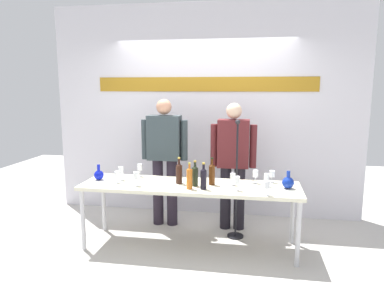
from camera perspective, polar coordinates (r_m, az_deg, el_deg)
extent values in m
plane|color=#B9B4AE|center=(4.39, -0.34, -15.00)|extent=(10.00, 10.00, 0.00)
cube|color=silver|center=(5.21, 2.03, 6.06)|extent=(4.44, 0.10, 3.00)
cube|color=#AC791C|center=(5.14, 1.97, 10.27)|extent=(3.10, 0.01, 0.20)
cube|color=beige|center=(4.14, -0.35, -5.81)|extent=(2.49, 0.68, 0.04)
cylinder|color=silver|center=(4.35, -16.86, -10.62)|extent=(0.05, 0.05, 0.71)
cylinder|color=silver|center=(3.95, 16.44, -12.73)|extent=(0.05, 0.05, 0.71)
cylinder|color=silver|center=(4.85, -13.77, -8.35)|extent=(0.05, 0.05, 0.71)
cylinder|color=silver|center=(4.49, 15.59, -9.90)|extent=(0.05, 0.05, 0.71)
sphere|color=#0D19BD|center=(4.46, -14.50, -3.95)|extent=(0.12, 0.12, 0.12)
cylinder|color=#0D19BD|center=(4.44, -14.55, -2.84)|extent=(0.04, 0.04, 0.08)
sphere|color=#112C9B|center=(4.09, 14.93, -5.09)|extent=(0.13, 0.13, 0.13)
cylinder|color=#112C9B|center=(4.07, 14.99, -3.82)|extent=(0.04, 0.04, 0.08)
cylinder|color=#251D29|center=(4.92, -5.38, -6.67)|extent=(0.14, 0.14, 0.90)
cylinder|color=#251D29|center=(4.88, -3.17, -6.80)|extent=(0.14, 0.14, 0.90)
cube|color=#303C41|center=(4.74, -4.40, 1.88)|extent=(0.43, 0.22, 0.58)
cylinder|color=#303C41|center=(4.82, -7.45, 1.60)|extent=(0.09, 0.09, 0.53)
cylinder|color=#303C41|center=(4.69, -1.25, 1.45)|extent=(0.09, 0.09, 0.53)
sphere|color=tan|center=(4.70, -4.46, 6.73)|extent=(0.20, 0.20, 0.20)
cylinder|color=black|center=(4.78, 5.32, -7.57)|extent=(0.14, 0.14, 0.83)
cylinder|color=black|center=(4.77, 7.47, -7.65)|extent=(0.14, 0.14, 0.83)
cube|color=#561D21|center=(4.61, 6.56, 0.95)|extent=(0.40, 0.22, 0.61)
cylinder|color=#561D21|center=(4.64, 3.49, 0.66)|extent=(0.09, 0.09, 0.55)
cylinder|color=#561D21|center=(4.61, 9.64, 0.48)|extent=(0.09, 0.09, 0.55)
sphere|color=beige|center=(4.57, 6.66, 6.07)|extent=(0.20, 0.20, 0.20)
cylinder|color=black|center=(4.05, 0.48, -4.36)|extent=(0.07, 0.07, 0.21)
cone|color=black|center=(4.02, 0.48, -2.77)|extent=(0.07, 0.07, 0.03)
cylinder|color=black|center=(4.02, 0.48, -2.47)|extent=(0.03, 0.03, 0.07)
cylinder|color=gold|center=(4.01, 0.48, -1.89)|extent=(0.03, 0.03, 0.02)
cylinder|color=black|center=(4.15, -2.06, -3.96)|extent=(0.07, 0.07, 0.21)
cone|color=black|center=(4.12, -2.07, -2.36)|extent=(0.07, 0.07, 0.03)
cylinder|color=black|center=(4.12, -2.08, -2.00)|extent=(0.03, 0.03, 0.08)
cylinder|color=gold|center=(4.11, -2.08, -1.35)|extent=(0.03, 0.03, 0.02)
cylinder|color=black|center=(3.92, 1.83, -4.81)|extent=(0.07, 0.07, 0.21)
cone|color=black|center=(3.89, 1.84, -3.15)|extent=(0.07, 0.07, 0.03)
cylinder|color=black|center=(3.89, 1.84, -2.82)|extent=(0.03, 0.03, 0.07)
cylinder|color=gold|center=(3.88, 1.85, -2.21)|extent=(0.03, 0.03, 0.02)
cylinder|color=#C6631B|center=(3.93, -0.41, -4.72)|extent=(0.06, 0.06, 0.22)
cone|color=#C6631B|center=(3.90, -0.42, -3.03)|extent=(0.06, 0.06, 0.03)
cylinder|color=#C6631B|center=(3.90, -0.42, -2.76)|extent=(0.02, 0.02, 0.06)
cylinder|color=gold|center=(3.89, -0.42, -2.20)|extent=(0.03, 0.03, 0.02)
cylinder|color=#4D250B|center=(4.10, 3.16, -4.08)|extent=(0.07, 0.07, 0.22)
cone|color=#4D250B|center=(4.08, 3.17, -2.42)|extent=(0.07, 0.07, 0.03)
cylinder|color=#4D250B|center=(4.07, 3.18, -2.05)|extent=(0.03, 0.03, 0.08)
cylinder|color=black|center=(4.06, 3.18, -1.40)|extent=(0.03, 0.03, 0.02)
cylinder|color=white|center=(4.54, -8.22, -4.20)|extent=(0.05, 0.05, 0.00)
cylinder|color=white|center=(4.53, -8.23, -3.71)|extent=(0.01, 0.01, 0.08)
cylinder|color=white|center=(4.52, -8.25, -2.76)|extent=(0.06, 0.06, 0.08)
cylinder|color=white|center=(4.30, -11.75, -5.13)|extent=(0.06, 0.06, 0.00)
cylinder|color=white|center=(4.29, -11.77, -4.67)|extent=(0.01, 0.01, 0.07)
cylinder|color=white|center=(4.27, -11.80, -3.81)|extent=(0.06, 0.06, 0.07)
cylinder|color=white|center=(4.41, -11.13, -4.73)|extent=(0.06, 0.06, 0.00)
cylinder|color=white|center=(4.40, -11.15, -4.24)|extent=(0.01, 0.01, 0.07)
cylinder|color=white|center=(4.38, -11.18, -3.24)|extent=(0.06, 0.06, 0.08)
cylinder|color=white|center=(4.12, -8.74, -5.67)|extent=(0.05, 0.05, 0.00)
cylinder|color=white|center=(4.11, -8.76, -5.13)|extent=(0.01, 0.01, 0.08)
cylinder|color=white|center=(4.09, -8.78, -4.07)|extent=(0.07, 0.07, 0.08)
cylinder|color=white|center=(3.92, 7.13, -6.44)|extent=(0.06, 0.06, 0.00)
cylinder|color=white|center=(3.91, 7.14, -5.93)|extent=(0.01, 0.01, 0.07)
cylinder|color=white|center=(3.89, 7.16, -4.83)|extent=(0.06, 0.06, 0.09)
cylinder|color=white|center=(4.13, 6.44, -5.60)|extent=(0.06, 0.06, 0.00)
cylinder|color=white|center=(4.12, 6.45, -5.16)|extent=(0.01, 0.01, 0.06)
cylinder|color=white|center=(4.10, 6.47, -4.25)|extent=(0.06, 0.06, 0.07)
cylinder|color=white|center=(4.13, 11.66, -5.73)|extent=(0.06, 0.06, 0.00)
cylinder|color=white|center=(4.12, 11.67, -5.30)|extent=(0.01, 0.01, 0.06)
cylinder|color=white|center=(4.10, 11.71, -4.32)|extent=(0.06, 0.06, 0.08)
cylinder|color=white|center=(4.31, 12.47, -5.10)|extent=(0.06, 0.06, 0.00)
cylinder|color=white|center=(4.30, 12.49, -4.66)|extent=(0.01, 0.01, 0.07)
cylinder|color=white|center=(4.29, 12.52, -3.76)|extent=(0.06, 0.06, 0.07)
cylinder|color=white|center=(4.24, 9.94, -5.25)|extent=(0.05, 0.05, 0.00)
cylinder|color=white|center=(4.23, 9.95, -4.76)|extent=(0.01, 0.01, 0.07)
cylinder|color=white|center=(4.21, 9.99, -3.75)|extent=(0.06, 0.06, 0.08)
cylinder|color=white|center=(3.81, 11.70, -7.08)|extent=(0.06, 0.06, 0.00)
cylinder|color=white|center=(3.80, 11.72, -6.53)|extent=(0.01, 0.01, 0.07)
cylinder|color=white|center=(3.78, 11.76, -5.46)|extent=(0.07, 0.07, 0.08)
cylinder|color=black|center=(4.66, 6.86, -13.40)|extent=(0.20, 0.20, 0.02)
cylinder|color=black|center=(4.43, 7.04, -5.14)|extent=(0.02, 0.02, 1.41)
sphere|color=#232328|center=(4.30, 7.24, 4.33)|extent=(0.06, 0.06, 0.06)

